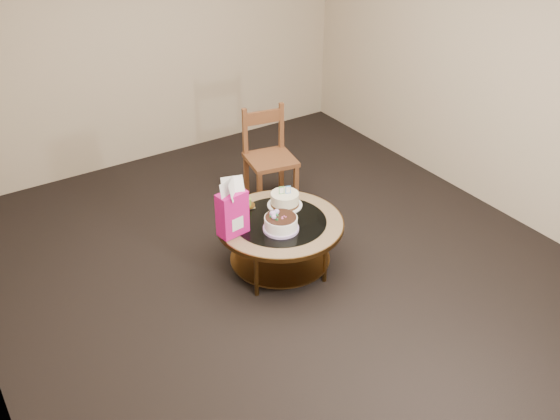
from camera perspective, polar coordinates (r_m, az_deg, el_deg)
ground at (r=5.21m, az=0.01°, el=-5.24°), size 5.00×5.00×0.00m
room_walls at (r=4.45m, az=0.01°, el=10.82°), size 4.52×5.02×2.61m
coffee_table at (r=4.99m, az=0.01°, el=-1.76°), size 1.02×1.02×0.46m
decorated_cake at (r=4.81m, az=0.06°, el=-1.27°), size 0.28×0.28×0.16m
cream_cake at (r=5.11m, az=0.44°, el=0.95°), size 0.29×0.29×0.18m
gift_bag at (r=4.69m, az=-4.40°, el=0.20°), size 0.25×0.19×0.46m
pillar_candle at (r=5.12m, az=-2.97°, el=0.56°), size 0.12×0.12×0.09m
dining_chair at (r=5.90m, az=-1.01°, el=4.89°), size 0.50×0.50×0.93m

